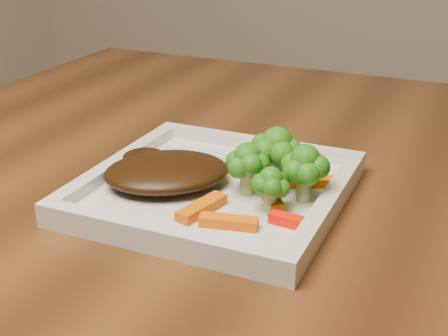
% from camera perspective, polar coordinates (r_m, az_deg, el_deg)
% --- Properties ---
extents(plate, '(0.27, 0.27, 0.01)m').
position_cam_1_polar(plate, '(0.69, -0.76, -2.24)').
color(plate, silver).
rests_on(plate, dining_table).
extents(steak, '(0.17, 0.17, 0.03)m').
position_cam_1_polar(steak, '(0.69, -5.26, -0.34)').
color(steak, black).
rests_on(steak, plate).
extents(broccoli_0, '(0.08, 0.08, 0.07)m').
position_cam_1_polar(broccoli_0, '(0.68, 4.82, 1.12)').
color(broccoli_0, '#2B7112').
rests_on(broccoli_0, plate).
extents(broccoli_1, '(0.07, 0.07, 0.06)m').
position_cam_1_polar(broccoli_1, '(0.65, 7.38, -0.35)').
color(broccoli_1, '#2B7613').
rests_on(broccoli_1, plate).
extents(broccoli_2, '(0.06, 0.06, 0.06)m').
position_cam_1_polar(broccoli_2, '(0.62, 4.30, -1.50)').
color(broccoli_2, '#147B14').
rests_on(broccoli_2, plate).
extents(broccoli_3, '(0.07, 0.07, 0.06)m').
position_cam_1_polar(broccoli_3, '(0.66, 2.13, 0.11)').
color(broccoli_3, '#2F6410').
rests_on(broccoli_3, plate).
extents(carrot_0, '(0.06, 0.03, 0.01)m').
position_cam_1_polar(carrot_0, '(0.60, 0.42, -4.94)').
color(carrot_0, '#E85903').
rests_on(carrot_0, plate).
extents(carrot_1, '(0.05, 0.02, 0.01)m').
position_cam_1_polar(carrot_1, '(0.61, 6.35, -4.88)').
color(carrot_1, '#FF1404').
rests_on(carrot_1, plate).
extents(carrot_2, '(0.03, 0.07, 0.01)m').
position_cam_1_polar(carrot_2, '(0.63, -2.05, -3.62)').
color(carrot_2, '#D65403').
rests_on(carrot_2, plate).
extents(carrot_3, '(0.06, 0.04, 0.01)m').
position_cam_1_polar(carrot_3, '(0.69, 8.07, -1.25)').
color(carrot_3, '#E06203').
rests_on(carrot_3, plate).
extents(carrot_4, '(0.05, 0.04, 0.01)m').
position_cam_1_polar(carrot_4, '(0.72, 2.14, 0.15)').
color(carrot_4, '#F85E04').
rests_on(carrot_4, plate).
extents(carrot_5, '(0.04, 0.05, 0.01)m').
position_cam_1_polar(carrot_5, '(0.65, 4.31, -2.75)').
color(carrot_5, '#CE5803').
rests_on(carrot_5, plate).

